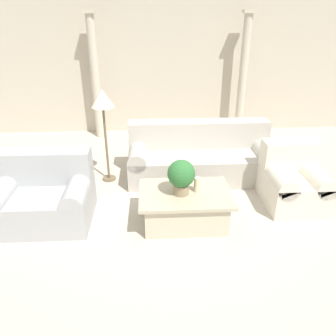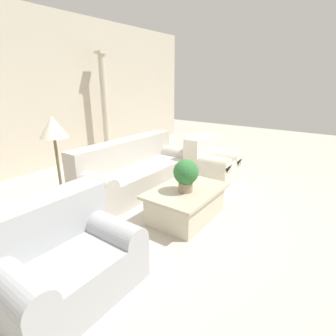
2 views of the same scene
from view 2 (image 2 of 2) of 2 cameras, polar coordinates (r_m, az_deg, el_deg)
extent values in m
plane|color=#BCB2A3|center=(3.91, -1.38, -9.58)|extent=(16.00, 16.00, 0.00)
cube|color=beige|center=(6.01, -27.97, 14.21)|extent=(10.00, 0.06, 3.20)
cube|color=#B7B2A8|center=(4.64, -6.52, -2.10)|extent=(2.26, 0.89, 0.43)
cube|color=#B7B2A8|center=(4.70, -9.33, 3.53)|extent=(2.26, 0.31, 0.43)
cylinder|color=#B7B2A8|center=(3.94, -16.33, -3.04)|extent=(0.28, 0.89, 0.28)
cylinder|color=#B7B2A8|center=(5.30, 0.57, 3.29)|extent=(0.28, 0.89, 0.28)
cube|color=#A9ABAF|center=(2.67, -20.83, -20.51)|extent=(1.19, 0.89, 0.43)
cube|color=#A9ABAF|center=(2.66, -25.44, -10.32)|extent=(1.19, 0.31, 0.43)
cylinder|color=#A9ABAF|center=(2.39, -31.15, -20.50)|extent=(0.28, 0.89, 0.28)
cylinder|color=#A9ABAF|center=(2.75, -13.38, -12.57)|extent=(0.28, 0.89, 0.28)
cube|color=beige|center=(3.70, 3.90, -7.97)|extent=(1.00, 0.70, 0.39)
cube|color=#B3A98F|center=(3.61, 3.97, -4.94)|extent=(1.13, 0.79, 0.04)
cylinder|color=#937F60|center=(3.52, 3.85, -4.06)|extent=(0.19, 0.19, 0.13)
sphere|color=#2D6B33|center=(3.44, 3.92, -0.87)|extent=(0.34, 0.34, 0.34)
cylinder|color=beige|center=(3.69, 4.93, -2.51)|extent=(0.08, 0.08, 0.19)
cylinder|color=brown|center=(3.88, -21.27, -10.95)|extent=(0.21, 0.21, 0.03)
cylinder|color=brown|center=(3.64, -22.35, -2.77)|extent=(0.04, 0.04, 1.15)
cone|color=silver|center=(3.46, -23.79, 8.21)|extent=(0.33, 0.33, 0.26)
cylinder|color=beige|center=(6.61, -13.53, 12.54)|extent=(0.16, 0.16, 2.40)
cube|color=beige|center=(6.60, -14.40, 23.19)|extent=(0.23, 0.23, 0.06)
cube|color=beige|center=(5.10, 9.62, -0.34)|extent=(0.78, 0.85, 0.42)
cube|color=beige|center=(5.11, 7.08, 4.61)|extent=(0.78, 0.30, 0.40)
cylinder|color=beige|center=(4.83, 8.43, 1.25)|extent=(0.28, 0.85, 0.28)
cylinder|color=beige|center=(5.26, 10.96, 2.55)|extent=(0.28, 0.85, 0.28)
camera|label=1|loc=(3.05, 76.20, 16.56)|focal=35.00mm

